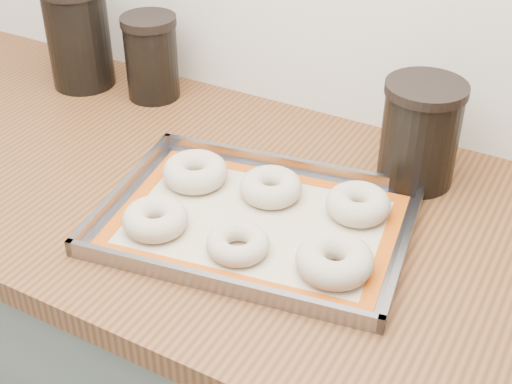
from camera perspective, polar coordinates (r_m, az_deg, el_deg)
The scene contains 13 objects.
cabinet at distance 1.53m, azimuth -6.70°, elevation -13.11°, with size 3.00×0.65×0.86m, color slate.
countertop at distance 1.24m, azimuth -8.07°, elevation 1.07°, with size 3.06×0.68×0.04m, color brown.
baking_tray at distance 1.08m, azimuth -0.00°, elevation -2.31°, with size 0.51×0.40×0.03m.
baking_mat at distance 1.09m, azimuth -0.00°, elevation -2.40°, with size 0.46×0.35×0.00m.
bagel_front_left at distance 1.07m, azimuth -8.06°, elevation -2.15°, with size 0.10×0.10×0.04m, color beige.
bagel_front_mid at distance 1.02m, azimuth -1.45°, elevation -4.14°, with size 0.09×0.09×0.03m, color beige.
bagel_front_right at distance 0.99m, azimuth 6.30°, elevation -5.45°, with size 0.11×0.11×0.04m, color beige.
bagel_back_left at distance 1.17m, azimuth -4.89°, elevation 1.62°, with size 0.11×0.11×0.04m, color beige.
bagel_back_mid at distance 1.13m, azimuth 1.20°, elevation 0.40°, with size 0.10×0.10×0.04m, color beige.
bagel_back_right at distance 1.10m, azimuth 8.17°, elevation -0.96°, with size 0.10×0.10×0.04m, color beige.
canister_left at distance 1.51m, azimuth -14.02°, elevation 12.07°, with size 0.13×0.13×0.21m.
canister_mid at distance 1.44m, azimuth -8.38°, elevation 10.63°, with size 0.11×0.11×0.17m.
canister_right at distance 1.18m, azimuth 12.99°, elevation 4.61°, with size 0.13×0.13×0.18m.
Camera 1 is at (0.65, 0.86, 1.56)m, focal length 50.00 mm.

